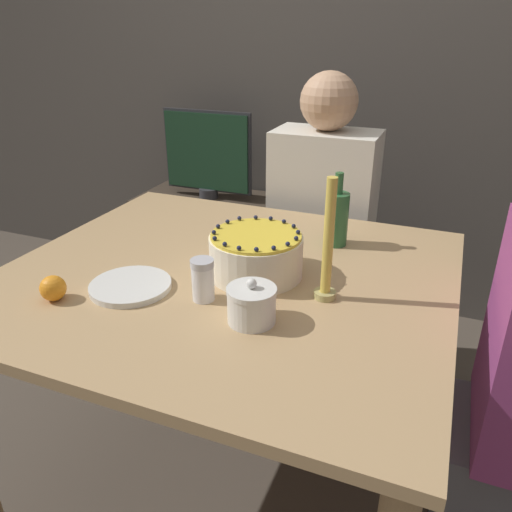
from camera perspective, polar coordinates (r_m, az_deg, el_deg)
The scene contains 13 objects.
ground_plane at distance 1.87m, azimuth -2.79°, elevation -23.54°, with size 12.00×12.00×0.00m, color #4C4238.
wall_behind at distance 2.58m, azimuth 10.68°, elevation 22.34°, with size 8.00×0.05×2.60m.
dining_table at distance 1.45m, azimuth -3.32°, elevation -6.05°, with size 1.22×1.09×0.77m.
cake at distance 1.35m, azimuth -0.00°, elevation 0.15°, with size 0.25×0.25×0.13m.
sugar_bowl at distance 1.14m, azimuth -0.51°, elevation -5.55°, with size 0.12×0.12×0.11m.
sugar_shaker at distance 1.23m, azimuth -6.09°, elevation -2.69°, with size 0.06×0.06×0.11m.
plate_stack at distance 1.34m, azimuth -14.15°, elevation -3.34°, with size 0.21×0.21×0.02m.
candle at distance 1.21m, azimuth 8.20°, elevation 0.60°, with size 0.06×0.06×0.31m.
bottle at distance 1.55m, azimuth 9.19°, elevation 4.34°, with size 0.07×0.07×0.23m.
orange_fruit_0 at distance 1.33m, azimuth -22.19°, elevation -3.42°, with size 0.06×0.06×0.06m.
person_man_blue_shirt at distance 2.10m, azimuth 7.35°, elevation 0.80°, with size 0.40×0.34×1.25m.
side_cabinet at distance 2.78m, azimuth -5.18°, elevation 1.15°, with size 0.74×0.43×0.57m.
tv_monitor at distance 2.62m, azimuth -5.58°, elevation 11.53°, with size 0.48×0.10×0.45m.
Camera 1 is at (0.54, -1.12, 1.40)m, focal length 35.00 mm.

